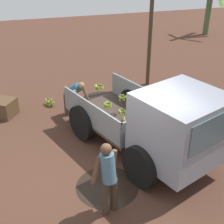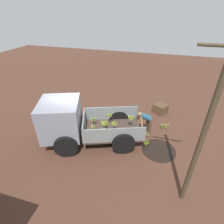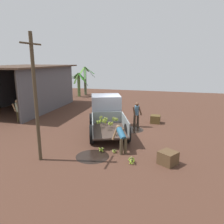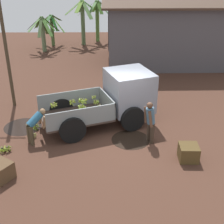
{
  "view_description": "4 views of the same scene",
  "coord_description": "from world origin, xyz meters",
  "px_view_note": "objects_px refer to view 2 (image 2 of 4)",
  "views": [
    {
      "loc": [
        5.59,
        -2.0,
        4.89
      ],
      "look_at": [
        -1.29,
        0.05,
        0.96
      ],
      "focal_mm": 50.0,
      "sensor_mm": 36.0,
      "label": 1
    },
    {
      "loc": [
        -3.52,
        6.53,
        5.48
      ],
      "look_at": [
        -1.51,
        -0.22,
        1.16
      ],
      "focal_mm": 28.0,
      "sensor_mm": 36.0,
      "label": 2
    },
    {
      "loc": [
        -12.34,
        -2.72,
        4.22
      ],
      "look_at": [
        -1.57,
        0.19,
        1.53
      ],
      "focal_mm": 35.0,
      "sensor_mm": 36.0,
      "label": 3
    },
    {
      "loc": [
        -0.41,
        -10.49,
        6.1
      ],
      "look_at": [
        -0.3,
        -0.35,
        1.05
      ],
      "focal_mm": 50.0,
      "sensor_mm": 36.0,
      "label": 4
    }
  ],
  "objects_px": {
    "person_foreground_visitor": "(69,105)",
    "banana_bunch_on_ground_3": "(146,142)",
    "utility_pole": "(204,132)",
    "cargo_truck": "(71,121)",
    "wooden_crate_0": "(160,109)",
    "banana_bunch_on_ground_1": "(166,126)",
    "banana_bunch_on_ground_0": "(163,125)",
    "banana_bunch_on_ground_2": "(147,134)",
    "wooden_crate_1": "(62,102)",
    "person_worker_loading": "(145,120)"
  },
  "relations": [
    {
      "from": "utility_pole",
      "to": "banana_bunch_on_ground_2",
      "type": "relative_size",
      "value": 23.52
    },
    {
      "from": "person_foreground_visitor",
      "to": "banana_bunch_on_ground_2",
      "type": "relative_size",
      "value": 7.2
    },
    {
      "from": "banana_bunch_on_ground_3",
      "to": "utility_pole",
      "type": "bearing_deg",
      "value": 122.64
    },
    {
      "from": "person_foreground_visitor",
      "to": "banana_bunch_on_ground_0",
      "type": "xyz_separation_m",
      "value": [
        -5.02,
        -0.58,
        -0.76
      ]
    },
    {
      "from": "utility_pole",
      "to": "wooden_crate_0",
      "type": "relative_size",
      "value": 8.0
    },
    {
      "from": "wooden_crate_1",
      "to": "banana_bunch_on_ground_1",
      "type": "bearing_deg",
      "value": 175.66
    },
    {
      "from": "person_foreground_visitor",
      "to": "banana_bunch_on_ground_1",
      "type": "distance_m",
      "value": 5.28
    },
    {
      "from": "person_foreground_visitor",
      "to": "banana_bunch_on_ground_1",
      "type": "height_order",
      "value": "person_foreground_visitor"
    },
    {
      "from": "utility_pole",
      "to": "wooden_crate_0",
      "type": "bearing_deg",
      "value": -79.15
    },
    {
      "from": "utility_pole",
      "to": "banana_bunch_on_ground_3",
      "type": "xyz_separation_m",
      "value": [
        1.46,
        -2.29,
        -2.62
      ]
    },
    {
      "from": "banana_bunch_on_ground_2",
      "to": "banana_bunch_on_ground_3",
      "type": "bearing_deg",
      "value": 93.88
    },
    {
      "from": "banana_bunch_on_ground_2",
      "to": "wooden_crate_0",
      "type": "height_order",
      "value": "wooden_crate_0"
    },
    {
      "from": "banana_bunch_on_ground_0",
      "to": "banana_bunch_on_ground_2",
      "type": "height_order",
      "value": "banana_bunch_on_ground_0"
    },
    {
      "from": "person_worker_loading",
      "to": "banana_bunch_on_ground_3",
      "type": "bearing_deg",
      "value": 64.73
    },
    {
      "from": "person_foreground_visitor",
      "to": "banana_bunch_on_ground_2",
      "type": "bearing_deg",
      "value": -29.52
    },
    {
      "from": "person_worker_loading",
      "to": "banana_bunch_on_ground_2",
      "type": "height_order",
      "value": "person_worker_loading"
    },
    {
      "from": "cargo_truck",
      "to": "person_worker_loading",
      "type": "bearing_deg",
      "value": -172.94
    },
    {
      "from": "person_foreground_visitor",
      "to": "banana_bunch_on_ground_3",
      "type": "relative_size",
      "value": 5.72
    },
    {
      "from": "wooden_crate_0",
      "to": "cargo_truck",
      "type": "bearing_deg",
      "value": 45.05
    },
    {
      "from": "cargo_truck",
      "to": "wooden_crate_0",
      "type": "relative_size",
      "value": 7.18
    },
    {
      "from": "cargo_truck",
      "to": "wooden_crate_1",
      "type": "height_order",
      "value": "cargo_truck"
    },
    {
      "from": "banana_bunch_on_ground_0",
      "to": "banana_bunch_on_ground_2",
      "type": "distance_m",
      "value": 1.17
    },
    {
      "from": "utility_pole",
      "to": "wooden_crate_0",
      "type": "height_order",
      "value": "utility_pole"
    },
    {
      "from": "cargo_truck",
      "to": "person_foreground_visitor",
      "type": "bearing_deg",
      "value": -79.03
    },
    {
      "from": "banana_bunch_on_ground_2",
      "to": "banana_bunch_on_ground_0",
      "type": "bearing_deg",
      "value": -127.63
    },
    {
      "from": "wooden_crate_0",
      "to": "person_foreground_visitor",
      "type": "bearing_deg",
      "value": 23.33
    },
    {
      "from": "banana_bunch_on_ground_1",
      "to": "wooden_crate_1",
      "type": "height_order",
      "value": "wooden_crate_1"
    },
    {
      "from": "person_worker_loading",
      "to": "banana_bunch_on_ground_3",
      "type": "height_order",
      "value": "person_worker_loading"
    },
    {
      "from": "banana_bunch_on_ground_1",
      "to": "wooden_crate_1",
      "type": "distance_m",
      "value": 6.38
    },
    {
      "from": "banana_bunch_on_ground_0",
      "to": "banana_bunch_on_ground_1",
      "type": "distance_m",
      "value": 0.17
    },
    {
      "from": "utility_pole",
      "to": "person_foreground_visitor",
      "type": "bearing_deg",
      "value": -29.26
    },
    {
      "from": "wooden_crate_1",
      "to": "person_worker_loading",
      "type": "bearing_deg",
      "value": 167.44
    },
    {
      "from": "cargo_truck",
      "to": "banana_bunch_on_ground_0",
      "type": "relative_size",
      "value": 16.17
    },
    {
      "from": "banana_bunch_on_ground_2",
      "to": "wooden_crate_0",
      "type": "relative_size",
      "value": 0.34
    },
    {
      "from": "utility_pole",
      "to": "banana_bunch_on_ground_0",
      "type": "relative_size",
      "value": 18.02
    },
    {
      "from": "banana_bunch_on_ground_0",
      "to": "banana_bunch_on_ground_2",
      "type": "xyz_separation_m",
      "value": [
        0.72,
        0.93,
        -0.02
      ]
    },
    {
      "from": "utility_pole",
      "to": "person_worker_loading",
      "type": "xyz_separation_m",
      "value": [
        1.68,
        -3.19,
        -2.01
      ]
    },
    {
      "from": "person_worker_loading",
      "to": "banana_bunch_on_ground_1",
      "type": "distance_m",
      "value": 1.41
    },
    {
      "from": "person_foreground_visitor",
      "to": "wooden_crate_1",
      "type": "distance_m",
      "value": 1.74
    },
    {
      "from": "banana_bunch_on_ground_3",
      "to": "wooden_crate_1",
      "type": "relative_size",
      "value": 0.45
    },
    {
      "from": "person_foreground_visitor",
      "to": "banana_bunch_on_ground_2",
      "type": "xyz_separation_m",
      "value": [
        -4.3,
        0.35,
        -0.79
      ]
    },
    {
      "from": "person_foreground_visitor",
      "to": "wooden_crate_0",
      "type": "relative_size",
      "value": 2.45
    },
    {
      "from": "person_worker_loading",
      "to": "wooden_crate_0",
      "type": "height_order",
      "value": "person_worker_loading"
    },
    {
      "from": "cargo_truck",
      "to": "utility_pole",
      "type": "distance_m",
      "value": 5.28
    },
    {
      "from": "person_foreground_visitor",
      "to": "wooden_crate_1",
      "type": "relative_size",
      "value": 2.55
    },
    {
      "from": "person_foreground_visitor",
      "to": "wooden_crate_1",
      "type": "xyz_separation_m",
      "value": [
        1.18,
        -1.12,
        -0.63
      ]
    },
    {
      "from": "cargo_truck",
      "to": "wooden_crate_1",
      "type": "distance_m",
      "value": 3.68
    },
    {
      "from": "cargo_truck",
      "to": "person_worker_loading",
      "type": "height_order",
      "value": "cargo_truck"
    },
    {
      "from": "person_worker_loading",
      "to": "wooden_crate_0",
      "type": "distance_m",
      "value": 2.28
    },
    {
      "from": "cargo_truck",
      "to": "person_foreground_visitor",
      "type": "height_order",
      "value": "cargo_truck"
    }
  ]
}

